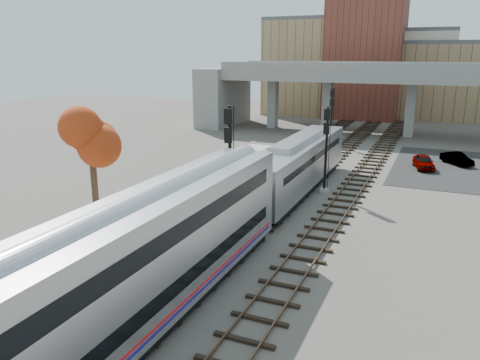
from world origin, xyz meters
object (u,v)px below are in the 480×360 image
Objects in this scene: locomotive at (298,164)px; signal_mast_far at (331,118)px; coach at (110,284)px; signal_mast_mid at (326,152)px; car_b at (457,159)px; signal_mast_near at (229,164)px; tree at (91,138)px; car_a at (424,162)px.

locomotive is 2.85× the size of signal_mast_far.
signal_mast_mid reaches higher than coach.
signal_mast_far is (-2.10, 43.18, 0.45)m from coach.
locomotive is 19.19m from car_b.
coach is 43.23m from signal_mast_far.
tree is (-8.96, -2.33, 1.41)m from signal_mast_near.
car_b is (13.78, 23.26, -3.16)m from signal_mast_near.
car_b is at bearing 52.35° from locomotive.
car_b is at bearing 72.81° from coach.
signal_mast_near is 1.07× the size of tree.
coach is 35.82m from car_a.
coach is at bearing -118.33° from car_a.
signal_mast_mid is at bearing -78.33° from signal_mast_far.
signal_mast_mid is 20.27m from signal_mast_far.
tree reaches higher than coach.
tree is 34.54m from car_b.
locomotive is 5.30× the size of car_b.
signal_mast_near is 9.76m from signal_mast_mid.
car_b is (22.74, 25.59, -4.57)m from tree.
signal_mast_mid is at bearing 85.10° from coach.
car_a is at bearing 48.62° from tree.
signal_mast_near is 1.12× the size of signal_mast_mid.
signal_mast_near is 1.12× the size of signal_mast_far.
signal_mast_mid is 17.30m from tree.
signal_mast_far is (-2.10, 20.57, 0.96)m from locomotive.
signal_mast_near is 27.22m from car_b.
car_b is at bearing -21.54° from signal_mast_far.
locomotive is 0.76× the size of coach.
signal_mast_mid reaches higher than signal_mast_far.
car_b is at bearing 48.37° from tree.
signal_mast_far is 0.95× the size of tree.
tree is (-8.96, -31.03, 1.96)m from signal_mast_far.
signal_mast_far is at bearing 95.83° from locomotive.
coach is at bearing -145.92° from car_b.
signal_mast_near is 2.08× the size of car_b.
signal_mast_far reaches higher than coach.
tree is 1.95× the size of car_b.
signal_mast_mid is (2.00, 23.33, 0.47)m from coach.
signal_mast_far is at bearing 101.67° from signal_mast_mid.
signal_mast_near reaches higher than tree.
signal_mast_mid is at bearing -162.61° from car_b.
coach is at bearing -47.68° from tree.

